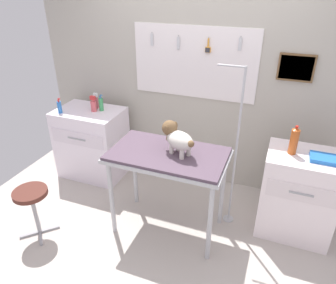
{
  "coord_description": "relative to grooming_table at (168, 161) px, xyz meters",
  "views": [
    {
      "loc": [
        0.91,
        -2.1,
        2.34
      ],
      "look_at": [
        0.01,
        0.23,
        1.0
      ],
      "focal_mm": 33.62,
      "sensor_mm": 36.0,
      "label": 1
    }
  ],
  "objects": [
    {
      "name": "supply_tray",
      "position": [
        1.33,
        0.38,
        0.1
      ],
      "size": [
        0.24,
        0.18,
        0.04
      ],
      "color": "blue",
      "rests_on": "cabinet_right"
    },
    {
      "name": "rear_wall_panel",
      "position": [
        -0.01,
        1.05,
        0.36
      ],
      "size": [
        4.0,
        0.11,
        2.3
      ],
      "color": "#B1AB9E",
      "rests_on": "ground"
    },
    {
      "name": "stool",
      "position": [
        -1.19,
        -0.56,
        -0.38
      ],
      "size": [
        0.32,
        0.32,
        0.53
      ],
      "color": "#9E9EA3",
      "rests_on": "ground"
    },
    {
      "name": "detangler_spray",
      "position": [
        -1.12,
        0.68,
        0.16
      ],
      "size": [
        0.05,
        0.05,
        0.2
      ],
      "color": "#3D9E5B",
      "rests_on": "counter_left"
    },
    {
      "name": "dog",
      "position": [
        0.08,
        0.03,
        0.24
      ],
      "size": [
        0.38,
        0.29,
        0.29
      ],
      "color": "silver",
      "rests_on": "grooming_table"
    },
    {
      "name": "cabinet_right",
      "position": [
        1.19,
        0.43,
        -0.36
      ],
      "size": [
        0.68,
        0.54,
        0.88
      ],
      "color": "white",
      "rests_on": "ground"
    },
    {
      "name": "soda_bottle",
      "position": [
        1.06,
        0.41,
        0.21
      ],
      "size": [
        0.07,
        0.07,
        0.28
      ],
      "color": "#B8511D",
      "rests_on": "cabinet_right"
    },
    {
      "name": "grooming_table",
      "position": [
        0.0,
        0.0,
        0.0
      ],
      "size": [
        1.1,
        0.63,
        0.9
      ],
      "color": "#B7B7BC",
      "rests_on": "ground"
    },
    {
      "name": "counter_left",
      "position": [
        -1.27,
        0.62,
        -0.36
      ],
      "size": [
        0.8,
        0.58,
        0.89
      ],
      "color": "white",
      "rests_on": "ground"
    },
    {
      "name": "ground",
      "position": [
        -0.01,
        -0.23,
        -0.82
      ],
      "size": [
        4.4,
        4.0,
        0.04
      ],
      "primitive_type": "cube",
      "color": "#B6ABA2"
    },
    {
      "name": "pump_bottle_white",
      "position": [
        -1.19,
        0.63,
        0.16
      ],
      "size": [
        0.07,
        0.07,
        0.19
      ],
      "color": "#DE5A62",
      "rests_on": "counter_left"
    },
    {
      "name": "spray_bottle_short",
      "position": [
        -1.54,
        0.44,
        0.15
      ],
      "size": [
        0.05,
        0.05,
        0.18
      ],
      "color": "blue",
      "rests_on": "counter_left"
    },
    {
      "name": "grooming_arm",
      "position": [
        0.56,
        0.33,
        -0.03
      ],
      "size": [
        0.3,
        0.11,
        1.66
      ],
      "color": "#B7B7BC",
      "rests_on": "ground"
    },
    {
      "name": "shampoo_bottle",
      "position": [
        -1.22,
        0.73,
        0.16
      ],
      "size": [
        0.05,
        0.05,
        0.19
      ],
      "color": "#CC5E6A",
      "rests_on": "counter_left"
    }
  ]
}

